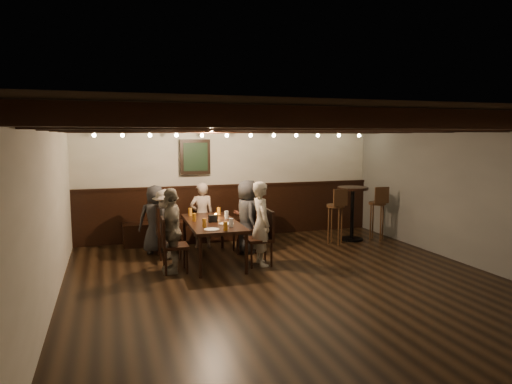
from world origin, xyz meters
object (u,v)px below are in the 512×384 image
object	(u,v)px
chair_left_far	(174,255)
bar_stool_left	(335,223)
high_top_table	(352,205)
bar_stool_right	(377,220)
person_bench_left	(156,219)
chair_right_far	(260,248)
person_right_far	(261,223)
chair_left_near	(168,242)
person_bench_right	(248,215)
person_left_near	(166,224)
person_left_far	(171,230)
dining_table	(212,225)
person_right_near	(247,216)
chair_right_near	(246,238)
person_bench_centre	(202,215)

from	to	relation	value
chair_left_far	bar_stool_left	bearing A→B (deg)	106.79
high_top_table	bar_stool_right	world-z (taller)	bar_stool_right
person_bench_left	bar_stool_right	world-z (taller)	person_bench_left
chair_right_far	person_right_far	xyz separation A→B (m)	(0.03, -0.00, 0.43)
chair_left_near	person_bench_left	bearing A→B (deg)	-158.15
high_top_table	bar_stool_left	size ratio (longest dim) A/B	0.99
person_bench_right	person_left_near	world-z (taller)	person_bench_right
person_bench_right	high_top_table	bearing A→B (deg)	176.90
chair_left_far	high_top_table	world-z (taller)	high_top_table
person_left_far	person_bench_right	bearing A→B (deg)	129.29
person_bench_left	person_bench_right	distance (m)	1.80
chair_left_far	bar_stool_right	distance (m)	4.48
chair_left_near	chair_left_far	world-z (taller)	chair_left_near
chair_left_near	person_right_far	bearing A→B (deg)	58.52
person_left_near	high_top_table	size ratio (longest dim) A/B	1.10
chair_left_near	person_left_near	world-z (taller)	person_left_near
bar_stool_left	high_top_table	bearing A→B (deg)	17.69
chair_left_near	high_top_table	bearing A→B (deg)	94.90
chair_left_near	chair_right_far	bearing A→B (deg)	57.98
high_top_table	chair_right_far	bearing A→B (deg)	-154.38
dining_table	person_bench_left	world-z (taller)	person_bench_left
chair_left_near	chair_left_far	distance (m)	0.90
person_right_far	chair_left_far	bearing A→B (deg)	90.00
person_left_far	high_top_table	world-z (taller)	person_left_far
chair_left_near	person_right_near	bearing A→B (deg)	90.00
chair_left_near	chair_right_near	bearing A→B (deg)	90.00
dining_table	chair_left_far	xyz separation A→B (m)	(-0.73, -0.43, -0.37)
person_left_far	bar_stool_left	distance (m)	3.54
high_top_table	dining_table	bearing A→B (deg)	-167.45
person_bench_left	bar_stool_right	xyz separation A→B (m)	(4.52, -0.38, -0.21)
person_left_far	person_right_far	size ratio (longest dim) A/B	0.96
chair_left_near	person_bench_left	size ratio (longest dim) A/B	0.73
dining_table	chair_left_far	bearing A→B (deg)	-147.95
person_bench_right	person_left_far	xyz separation A→B (m)	(-1.68, -1.31, 0.05)
person_bench_right	person_right_near	xyz separation A→B (m)	(-0.16, -0.45, 0.05)
chair_right_near	high_top_table	distance (m)	2.47
person_left_far	chair_right_far	bearing A→B (deg)	90.00
person_bench_right	bar_stool_left	size ratio (longest dim) A/B	1.10
person_bench_right	person_bench_centre	bearing A→B (deg)	-9.46
person_right_far	bar_stool_right	distance (m)	3.09
chair_right_near	person_bench_centre	xyz separation A→B (m)	(-0.70, 0.62, 0.36)
person_bench_right	person_left_near	bearing A→B (deg)	15.26
chair_right_far	person_right_near	bearing A→B (deg)	-1.93
chair_right_far	chair_right_near	bearing A→B (deg)	0.03
person_bench_right	person_left_far	bearing A→B (deg)	39.29
high_top_table	bar_stool_right	bearing A→B (deg)	-17.38
bar_stool_left	person_right_near	bearing A→B (deg)	177.15
dining_table	high_top_table	world-z (taller)	high_top_table
person_bench_centre	person_left_near	world-z (taller)	person_bench_centre
person_bench_left	person_right_far	distance (m)	2.13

